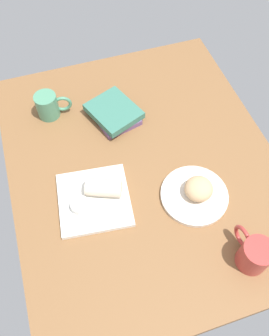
# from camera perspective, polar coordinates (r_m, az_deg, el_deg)

# --- Properties ---
(dining_table) EXTENTS (1.10, 0.90, 0.04)m
(dining_table) POSITION_cam_1_polar(r_m,az_deg,el_deg) (1.21, 1.42, 0.38)
(dining_table) COLOR brown
(dining_table) RESTS_ON ground
(round_plate) EXTENTS (0.22, 0.22, 0.01)m
(round_plate) POSITION_cam_1_polar(r_m,az_deg,el_deg) (1.14, 9.69, -4.40)
(round_plate) COLOR silver
(round_plate) RESTS_ON dining_table
(scone_pastry) EXTENTS (0.12, 0.12, 0.06)m
(scone_pastry) POSITION_cam_1_polar(r_m,az_deg,el_deg) (1.11, 10.40, -3.34)
(scone_pastry) COLOR tan
(scone_pastry) RESTS_ON round_plate
(square_plate) EXTENTS (0.25, 0.25, 0.02)m
(square_plate) POSITION_cam_1_polar(r_m,az_deg,el_deg) (1.12, -6.58, -5.17)
(square_plate) COLOR white
(square_plate) RESTS_ON dining_table
(sauce_cup) EXTENTS (0.06, 0.06, 0.03)m
(sauce_cup) POSITION_cam_1_polar(r_m,az_deg,el_deg) (1.09, -8.89, -6.00)
(sauce_cup) COLOR silver
(sauce_cup) RESTS_ON square_plate
(breakfast_wrap) EXTENTS (0.10, 0.12, 0.06)m
(breakfast_wrap) POSITION_cam_1_polar(r_m,az_deg,el_deg) (1.10, -5.02, -3.19)
(breakfast_wrap) COLOR beige
(breakfast_wrap) RESTS_ON square_plate
(book_stack) EXTENTS (0.22, 0.21, 0.05)m
(book_stack) POSITION_cam_1_polar(r_m,az_deg,el_deg) (1.30, -3.42, 9.02)
(book_stack) COLOR #6B4C7A
(book_stack) RESTS_ON dining_table
(coffee_mug) EXTENTS (0.14, 0.09, 0.10)m
(coffee_mug) POSITION_cam_1_polar(r_m,az_deg,el_deg) (1.05, 18.89, -13.10)
(coffee_mug) COLOR #B23833
(coffee_mug) RESTS_ON dining_table
(second_mug) EXTENTS (0.08, 0.13, 0.09)m
(second_mug) POSITION_cam_1_polar(r_m,az_deg,el_deg) (1.33, -13.84, 9.87)
(second_mug) COLOR #4C8C6B
(second_mug) RESTS_ON dining_table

